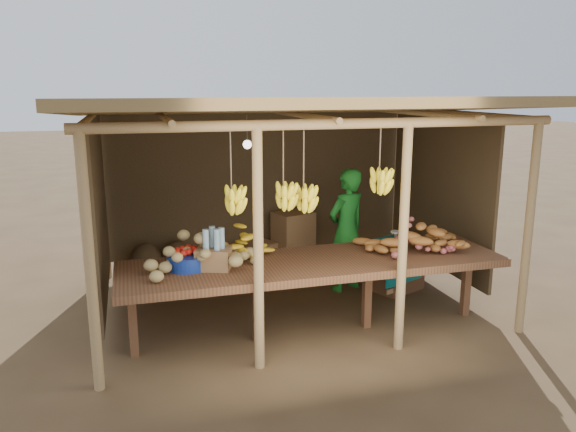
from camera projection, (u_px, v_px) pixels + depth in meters
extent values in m
plane|color=brown|center=(288.00, 301.00, 6.75)|extent=(60.00, 60.00, 0.00)
cylinder|color=tan|center=(90.00, 266.00, 4.54)|extent=(0.09, 0.09, 2.20)
cylinder|color=tan|center=(528.00, 230.00, 5.66)|extent=(0.09, 0.09, 2.20)
cylinder|color=tan|center=(103.00, 198.00, 7.35)|extent=(0.09, 0.09, 2.20)
cylinder|color=tan|center=(394.00, 183.00, 8.47)|extent=(0.09, 0.09, 2.20)
cylinder|color=tan|center=(258.00, 252.00, 4.91)|extent=(0.09, 0.09, 2.20)
cylinder|color=tan|center=(403.00, 240.00, 5.29)|extent=(0.09, 0.09, 2.20)
cylinder|color=tan|center=(336.00, 124.00, 4.85)|extent=(4.40, 0.09, 0.09)
cylinder|color=tan|center=(258.00, 111.00, 7.66)|extent=(4.40, 0.09, 0.09)
cube|color=olive|center=(288.00, 108.00, 6.24)|extent=(4.70, 3.50, 0.28)
cube|color=#4E3B24|center=(259.00, 182.00, 7.87)|extent=(4.20, 0.04, 1.98)
cube|color=#4E3B24|center=(100.00, 210.00, 6.11)|extent=(0.04, 2.40, 1.98)
cube|color=#4E3B24|center=(439.00, 191.00, 7.23)|extent=(0.04, 2.40, 1.98)
cube|color=brown|center=(314.00, 264.00, 5.69)|extent=(3.90, 1.05, 0.08)
cube|color=brown|center=(133.00, 320.00, 5.30)|extent=(0.08, 0.08, 0.72)
cube|color=brown|center=(257.00, 307.00, 5.62)|extent=(0.08, 0.08, 0.72)
cube|color=brown|center=(367.00, 295.00, 5.94)|extent=(0.08, 0.08, 0.72)
cube|color=brown|center=(466.00, 284.00, 6.26)|extent=(0.08, 0.08, 0.72)
cylinder|color=navy|center=(188.00, 261.00, 5.42)|extent=(0.40, 0.40, 0.14)
cube|color=olive|center=(214.00, 258.00, 5.40)|extent=(0.39, 0.35, 0.20)
imported|color=#187020|center=(346.00, 230.00, 6.99)|extent=(0.67, 0.57, 1.55)
cube|color=brown|center=(394.00, 268.00, 7.12)|extent=(0.75, 0.70, 0.55)
cube|color=#0B787E|center=(395.00, 245.00, 7.05)|extent=(0.83, 0.78, 0.06)
cube|color=olive|center=(293.00, 254.00, 7.90)|extent=(0.60, 0.54, 0.40)
cube|color=olive|center=(293.00, 226.00, 7.82)|extent=(0.60, 0.54, 0.40)
cube|color=olive|center=(255.00, 257.00, 7.76)|extent=(0.60, 0.54, 0.40)
ellipsoid|color=#4E3B24|center=(146.00, 262.00, 7.39)|extent=(0.45, 0.45, 0.61)
ellipsoid|color=#4E3B24|center=(177.00, 259.00, 7.50)|extent=(0.45, 0.45, 0.61)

